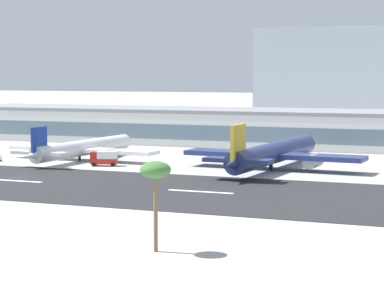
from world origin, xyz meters
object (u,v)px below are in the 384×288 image
at_px(airliner_gold_tail_gate_2, 271,154).
at_px(airliner_navy_tail_gate_1, 80,149).
at_px(palm_tree_0, 155,173).
at_px(service_box_truck_0, 104,158).
at_px(terminal_building, 240,127).

bearing_deg(airliner_gold_tail_gate_2, airliner_navy_tail_gate_1, 93.28).
distance_m(airliner_navy_tail_gate_1, airliner_gold_tail_gate_2, 46.94).
xyz_separation_m(airliner_navy_tail_gate_1, airliner_gold_tail_gate_2, (46.93, -0.76, 0.60)).
bearing_deg(palm_tree_0, airliner_navy_tail_gate_1, 124.59).
xyz_separation_m(airliner_gold_tail_gate_2, service_box_truck_0, (-36.81, -6.37, -1.68)).
relative_size(terminal_building, palm_tree_0, 16.94).
height_order(terminal_building, airliner_gold_tail_gate_2, airliner_gold_tail_gate_2).
xyz_separation_m(airliner_gold_tail_gate_2, palm_tree_0, (7.73, -78.51, 5.66)).
relative_size(airliner_navy_tail_gate_1, airliner_gold_tail_gate_2, 0.83).
bearing_deg(service_box_truck_0, airliner_navy_tail_gate_1, -53.89).
xyz_separation_m(airliner_navy_tail_gate_1, service_box_truck_0, (10.12, -7.13, -1.08)).
bearing_deg(palm_tree_0, terminal_building, 103.56).
relative_size(terminal_building, airliner_navy_tail_gate_1, 4.11).
bearing_deg(airliner_gold_tail_gate_2, terminal_building, 28.14).
distance_m(airliner_navy_tail_gate_1, service_box_truck_0, 12.43).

